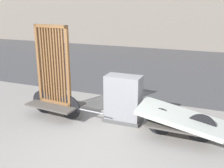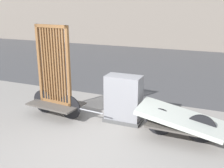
% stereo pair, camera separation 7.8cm
% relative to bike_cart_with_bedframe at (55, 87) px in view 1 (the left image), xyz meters
% --- Properties ---
extents(ground_plane, '(60.00, 60.00, 0.00)m').
position_rel_bike_cart_with_bedframe_xyz_m(ground_plane, '(1.49, -1.29, -0.76)').
color(ground_plane, gray).
extents(road_strip, '(56.00, 9.35, 0.01)m').
position_rel_bike_cart_with_bedframe_xyz_m(road_strip, '(1.49, 6.54, -0.76)').
color(road_strip, '#424244').
rests_on(road_strip, ground_plane).
extents(bike_cart_with_bedframe, '(2.05, 0.90, 2.23)m').
position_rel_bike_cart_with_bedframe_xyz_m(bike_cart_with_bedframe, '(0.00, 0.00, 0.00)').
color(bike_cart_with_bedframe, '#4C4742').
rests_on(bike_cart_with_bedframe, ground_plane).
extents(bike_cart_with_mattress, '(2.20, 0.90, 0.66)m').
position_rel_bike_cart_with_bedframe_xyz_m(bike_cart_with_mattress, '(3.00, 0.00, -0.35)').
color(bike_cart_with_mattress, '#4C4742').
rests_on(bike_cart_with_mattress, ground_plane).
extents(utility_cabinet, '(0.88, 0.50, 1.12)m').
position_rel_bike_cart_with_bedframe_xyz_m(utility_cabinet, '(1.64, 0.35, -0.24)').
color(utility_cabinet, '#4C4C4C').
rests_on(utility_cabinet, ground_plane).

